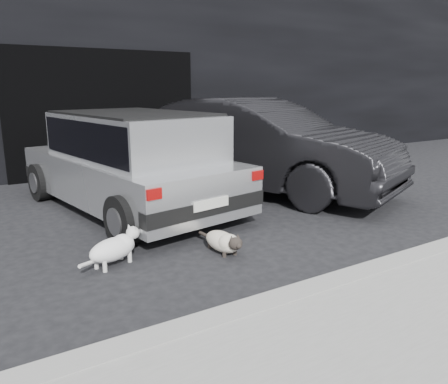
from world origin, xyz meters
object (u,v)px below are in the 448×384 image
second_car (257,145)px  cat_white (116,247)px  silver_hatchback (131,157)px  cat_siamese (224,242)px

second_car → cat_white: (-3.30, -2.02, -0.64)m
silver_hatchback → second_car: (2.38, 0.04, 0.02)m
second_car → cat_white: second_car is taller
cat_siamese → cat_white: size_ratio=1.08×
silver_hatchback → second_car: size_ratio=0.85×
cat_siamese → cat_white: cat_white is taller
silver_hatchback → second_car: 2.38m
cat_siamese → cat_white: 1.20m
silver_hatchback → cat_siamese: 2.41m
second_car → cat_white: 3.92m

